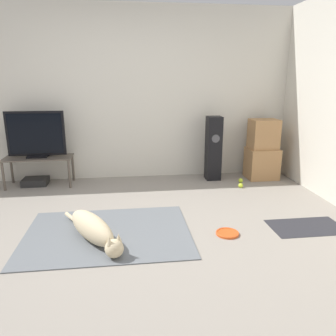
{
  "coord_description": "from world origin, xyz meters",
  "views": [
    {
      "loc": [
        0.05,
        -2.96,
        1.51
      ],
      "look_at": [
        0.55,
        0.88,
        0.45
      ],
      "focal_mm": 35.0,
      "sensor_mm": 36.0,
      "label": 1
    }
  ],
  "objects_px": {
    "tv_stand": "(39,161)",
    "tv": "(36,135)",
    "cardboard_box_upper": "(264,134)",
    "tennis_ball_by_boxes": "(241,180)",
    "tennis_ball_near_speaker": "(241,185)",
    "game_console": "(36,182)",
    "frisbee": "(227,233)",
    "floor_speaker": "(213,148)",
    "dog": "(94,229)",
    "cardboard_box_lower": "(262,163)"
  },
  "relations": [
    {
      "from": "floor_speaker",
      "to": "tennis_ball_near_speaker",
      "type": "height_order",
      "value": "floor_speaker"
    },
    {
      "from": "cardboard_box_upper",
      "to": "tennis_ball_by_boxes",
      "type": "relative_size",
      "value": 6.73
    },
    {
      "from": "tennis_ball_by_boxes",
      "to": "frisbee",
      "type": "bearing_deg",
      "value": -113.62
    },
    {
      "from": "dog",
      "to": "floor_speaker",
      "type": "bearing_deg",
      "value": 48.22
    },
    {
      "from": "cardboard_box_lower",
      "to": "frisbee",
      "type": "bearing_deg",
      "value": -121.35
    },
    {
      "from": "dog",
      "to": "cardboard_box_lower",
      "type": "relative_size",
      "value": 2.1
    },
    {
      "from": "tv_stand",
      "to": "tv",
      "type": "relative_size",
      "value": 1.18
    },
    {
      "from": "tv",
      "to": "cardboard_box_upper",
      "type": "bearing_deg",
      "value": -0.85
    },
    {
      "from": "cardboard_box_lower",
      "to": "game_console",
      "type": "distance_m",
      "value": 3.43
    },
    {
      "from": "floor_speaker",
      "to": "tv",
      "type": "distance_m",
      "value": 2.58
    },
    {
      "from": "frisbee",
      "to": "game_console",
      "type": "bearing_deg",
      "value": 140.7
    },
    {
      "from": "tv",
      "to": "tennis_ball_near_speaker",
      "type": "bearing_deg",
      "value": -9.66
    },
    {
      "from": "cardboard_box_upper",
      "to": "floor_speaker",
      "type": "height_order",
      "value": "floor_speaker"
    },
    {
      "from": "cardboard_box_lower",
      "to": "tennis_ball_by_boxes",
      "type": "height_order",
      "value": "cardboard_box_lower"
    },
    {
      "from": "cardboard_box_upper",
      "to": "tennis_ball_near_speaker",
      "type": "bearing_deg",
      "value": -137.44
    },
    {
      "from": "tv_stand",
      "to": "tennis_ball_by_boxes",
      "type": "height_order",
      "value": "tv_stand"
    },
    {
      "from": "tennis_ball_near_speaker",
      "to": "floor_speaker",
      "type": "bearing_deg",
      "value": 122.2
    },
    {
      "from": "tv_stand",
      "to": "tennis_ball_near_speaker",
      "type": "distance_m",
      "value": 2.92
    },
    {
      "from": "frisbee",
      "to": "cardboard_box_lower",
      "type": "relative_size",
      "value": 0.49
    },
    {
      "from": "tennis_ball_near_speaker",
      "to": "cardboard_box_lower",
      "type": "bearing_deg",
      "value": 41.55
    },
    {
      "from": "tv",
      "to": "frisbee",
      "type": "bearing_deg",
      "value": -39.9
    },
    {
      "from": "cardboard_box_upper",
      "to": "tennis_ball_near_speaker",
      "type": "xyz_separation_m",
      "value": [
        -0.48,
        -0.44,
        -0.66
      ]
    },
    {
      "from": "tv",
      "to": "tennis_ball_near_speaker",
      "type": "distance_m",
      "value": 2.99
    },
    {
      "from": "game_console",
      "to": "tennis_ball_near_speaker",
      "type": "bearing_deg",
      "value": -9.94
    },
    {
      "from": "tv_stand",
      "to": "tv",
      "type": "xyz_separation_m",
      "value": [
        -0.0,
        0.0,
        0.38
      ]
    },
    {
      "from": "tv",
      "to": "game_console",
      "type": "height_order",
      "value": "tv"
    },
    {
      "from": "tv_stand",
      "to": "tennis_ball_by_boxes",
      "type": "distance_m",
      "value": 2.97
    },
    {
      "from": "game_console",
      "to": "tv_stand",
      "type": "bearing_deg",
      "value": -20.71
    },
    {
      "from": "floor_speaker",
      "to": "tennis_ball_near_speaker",
      "type": "xyz_separation_m",
      "value": [
        0.29,
        -0.47,
        -0.45
      ]
    },
    {
      "from": "tv",
      "to": "tv_stand",
      "type": "bearing_deg",
      "value": -90.0
    },
    {
      "from": "floor_speaker",
      "to": "tv_stand",
      "type": "xyz_separation_m",
      "value": [
        -2.57,
        0.02,
        -0.12
      ]
    },
    {
      "from": "floor_speaker",
      "to": "dog",
      "type": "bearing_deg",
      "value": -131.78
    },
    {
      "from": "cardboard_box_lower",
      "to": "tv_stand",
      "type": "relative_size",
      "value": 0.5
    },
    {
      "from": "floor_speaker",
      "to": "tv_stand",
      "type": "bearing_deg",
      "value": 179.58
    },
    {
      "from": "dog",
      "to": "tv",
      "type": "height_order",
      "value": "tv"
    },
    {
      "from": "cardboard_box_upper",
      "to": "tv",
      "type": "bearing_deg",
      "value": 179.15
    },
    {
      "from": "dog",
      "to": "tennis_ball_near_speaker",
      "type": "xyz_separation_m",
      "value": [
        1.94,
        1.37,
        -0.1
      ]
    },
    {
      "from": "frisbee",
      "to": "floor_speaker",
      "type": "height_order",
      "value": "floor_speaker"
    },
    {
      "from": "cardboard_box_upper",
      "to": "tennis_ball_near_speaker",
      "type": "relative_size",
      "value": 6.73
    },
    {
      "from": "tv",
      "to": "dog",
      "type": "bearing_deg",
      "value": -63.54
    },
    {
      "from": "cardboard_box_upper",
      "to": "game_console",
      "type": "distance_m",
      "value": 3.49
    },
    {
      "from": "tv_stand",
      "to": "dog",
      "type": "bearing_deg",
      "value": -63.51
    },
    {
      "from": "tv",
      "to": "tennis_ball_by_boxes",
      "type": "height_order",
      "value": "tv"
    },
    {
      "from": "dog",
      "to": "tv",
      "type": "xyz_separation_m",
      "value": [
        -0.93,
        1.86,
        0.61
      ]
    },
    {
      "from": "frisbee",
      "to": "tv",
      "type": "relative_size",
      "value": 0.29
    },
    {
      "from": "cardboard_box_upper",
      "to": "frisbee",
      "type": "bearing_deg",
      "value": -121.15
    },
    {
      "from": "frisbee",
      "to": "game_console",
      "type": "xyz_separation_m",
      "value": [
        -2.32,
        1.9,
        0.04
      ]
    },
    {
      "from": "cardboard_box_lower",
      "to": "tv_stand",
      "type": "bearing_deg",
      "value": 178.92
    },
    {
      "from": "tennis_ball_near_speaker",
      "to": "cardboard_box_upper",
      "type": "bearing_deg",
      "value": 42.56
    },
    {
      "from": "cardboard_box_lower",
      "to": "game_console",
      "type": "height_order",
      "value": "cardboard_box_lower"
    }
  ]
}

